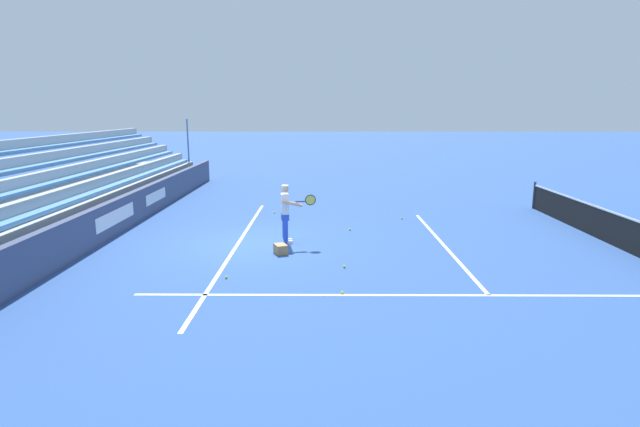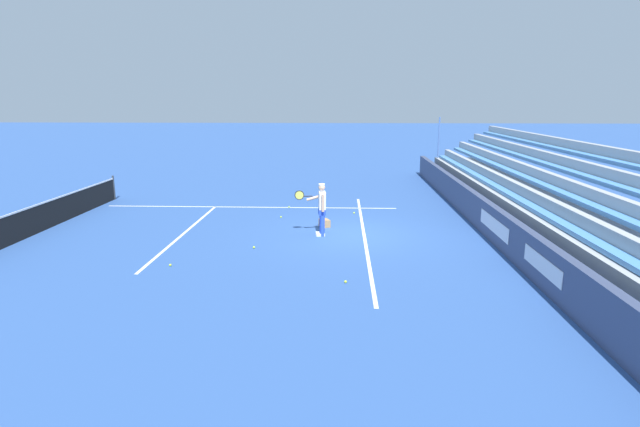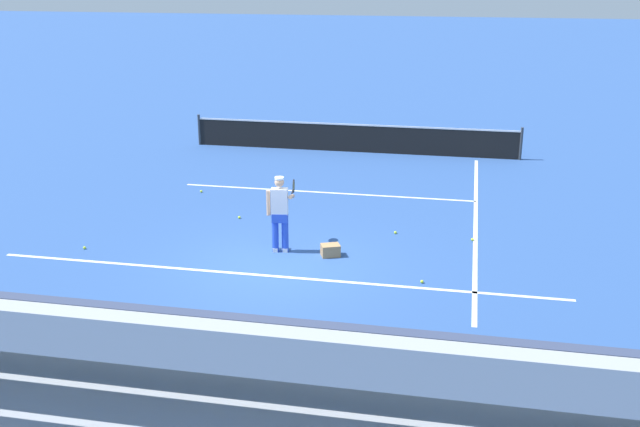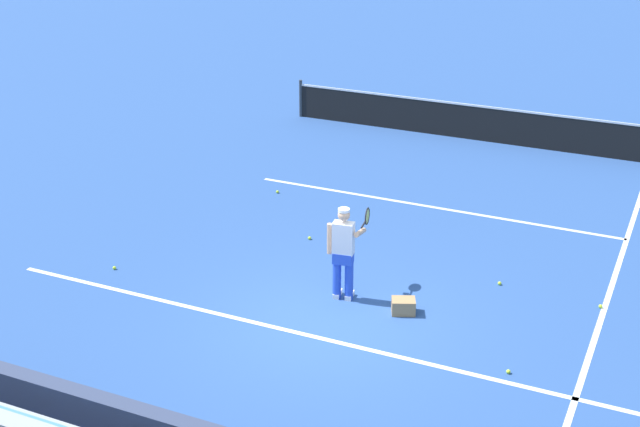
# 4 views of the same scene
# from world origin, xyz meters

# --- Properties ---
(ground_plane) EXTENTS (160.00, 160.00, 0.00)m
(ground_plane) POSITION_xyz_m (0.00, 0.00, 0.00)
(ground_plane) COLOR #2D5193
(court_baseline_white) EXTENTS (12.00, 0.10, 0.01)m
(court_baseline_white) POSITION_xyz_m (0.00, -0.50, 0.00)
(court_baseline_white) COLOR white
(court_baseline_white) RESTS_ON ground
(court_sideline_white) EXTENTS (0.10, 12.00, 0.01)m
(court_sideline_white) POSITION_xyz_m (4.11, 4.00, 0.00)
(court_sideline_white) COLOR white
(court_sideline_white) RESTS_ON ground
(court_service_line_white) EXTENTS (8.22, 0.10, 0.01)m
(court_service_line_white) POSITION_xyz_m (0.00, 5.50, 0.00)
(court_service_line_white) COLOR white
(court_service_line_white) RESTS_ON ground
(back_wall_sponsor_board) EXTENTS (27.60, 0.25, 1.10)m
(back_wall_sponsor_board) POSITION_xyz_m (-0.01, -4.54, 0.55)
(back_wall_sponsor_board) COLOR #384260
(back_wall_sponsor_board) RESTS_ON ground
(bleacher_stand) EXTENTS (26.22, 3.20, 3.40)m
(bleacher_stand) POSITION_xyz_m (0.00, -6.77, 0.76)
(bleacher_stand) COLOR #9EA3A8
(bleacher_stand) RESTS_ON ground
(tennis_player) EXTENTS (0.59, 1.04, 1.71)m
(tennis_player) POSITION_xyz_m (-0.15, 0.91, 0.89)
(tennis_player) COLOR blue
(tennis_player) RESTS_ON ground
(ball_box_cardboard) EXTENTS (0.48, 0.43, 0.26)m
(ball_box_cardboard) POSITION_xyz_m (0.99, 0.84, 0.13)
(ball_box_cardboard) COLOR #A87F51
(ball_box_cardboard) RESTS_ON ground
(tennis_ball_stray_back) EXTENTS (0.07, 0.07, 0.07)m
(tennis_ball_stray_back) POSITION_xyz_m (3.07, -0.25, 0.03)
(tennis_ball_stray_back) COLOR #CCE533
(tennis_ball_stray_back) RESTS_ON ground
(tennis_ball_midcourt) EXTENTS (0.07, 0.07, 0.07)m
(tennis_ball_midcourt) POSITION_xyz_m (-3.44, 4.83, 0.03)
(tennis_ball_midcourt) COLOR #CCE533
(tennis_ball_midcourt) RESTS_ON ground
(tennis_ball_far_right) EXTENTS (0.07, 0.07, 0.07)m
(tennis_ball_far_right) POSITION_xyz_m (4.04, 2.41, 0.03)
(tennis_ball_far_right) COLOR #CCE533
(tennis_ball_far_right) RESTS_ON ground
(tennis_ball_on_baseline) EXTENTS (0.07, 0.07, 0.07)m
(tennis_ball_on_baseline) POSITION_xyz_m (2.25, 2.53, 0.03)
(tennis_ball_on_baseline) COLOR #CCE533
(tennis_ball_on_baseline) RESTS_ON ground
(tennis_ball_near_player) EXTENTS (0.07, 0.07, 0.07)m
(tennis_ball_near_player) POSITION_xyz_m (-4.49, 0.15, 0.03)
(tennis_ball_near_player) COLOR #CCE533
(tennis_ball_near_player) RESTS_ON ground
(tennis_ball_toward_net) EXTENTS (0.07, 0.07, 0.07)m
(tennis_ball_toward_net) POSITION_xyz_m (-1.72, 2.87, 0.03)
(tennis_ball_toward_net) COLOR #CCE533
(tennis_ball_toward_net) RESTS_ON ground
(tennis_net) EXTENTS (11.09, 0.09, 1.07)m
(tennis_net) POSITION_xyz_m (0.00, 10.38, 0.49)
(tennis_net) COLOR #33383D
(tennis_net) RESTS_ON ground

